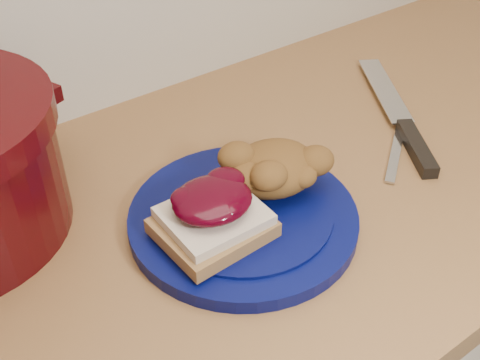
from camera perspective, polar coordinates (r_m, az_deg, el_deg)
plate at (r=0.72m, az=0.30°, el=-3.66°), size 0.29×0.29×0.02m
sandwich at (r=0.66m, az=-2.60°, el=-3.30°), size 0.12×0.11×0.06m
stuffing_mound at (r=0.73m, az=3.21°, el=1.14°), size 0.12×0.10×0.06m
chef_knife at (r=0.90m, az=15.55°, el=4.56°), size 0.19×0.29×0.02m
butter_knife at (r=0.87m, az=14.63°, el=3.07°), size 0.14×0.11×0.00m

